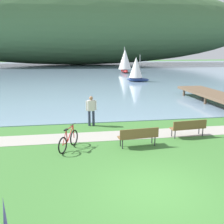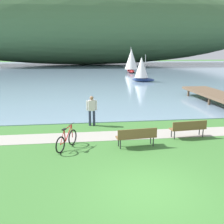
{
  "view_description": "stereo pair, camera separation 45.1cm",
  "coord_description": "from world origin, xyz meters",
  "px_view_note": "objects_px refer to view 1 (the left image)",
  "views": [
    {
      "loc": [
        -2.54,
        -7.15,
        4.27
      ],
      "look_at": [
        -0.33,
        6.44,
        1.0
      ],
      "focal_mm": 42.47,
      "sensor_mm": 36.0,
      "label": 1
    },
    {
      "loc": [
        -2.09,
        -7.22,
        4.27
      ],
      "look_at": [
        -0.33,
        6.44,
        1.0
      ],
      "focal_mm": 42.47,
      "sensor_mm": 36.0,
      "label": 2
    }
  ],
  "objects_px": {
    "park_bench_further_along": "(188,127)",
    "sailboat_nearest_to_shore": "(125,61)",
    "bicycle_beside_path": "(69,141)",
    "sailboat_mid_bay": "(136,69)",
    "park_bench_near_camera": "(138,135)",
    "person_at_shoreline": "(91,109)"
  },
  "relations": [
    {
      "from": "park_bench_near_camera",
      "to": "person_at_shoreline",
      "type": "bearing_deg",
      "value": 115.77
    },
    {
      "from": "person_at_shoreline",
      "to": "sailboat_mid_bay",
      "type": "relative_size",
      "value": 0.48
    },
    {
      "from": "bicycle_beside_path",
      "to": "sailboat_nearest_to_shore",
      "type": "distance_m",
      "value": 38.49
    },
    {
      "from": "park_bench_further_along",
      "to": "bicycle_beside_path",
      "type": "xyz_separation_m",
      "value": [
        -5.88,
        -0.74,
        -0.12
      ]
    },
    {
      "from": "park_bench_near_camera",
      "to": "park_bench_further_along",
      "type": "height_order",
      "value": "same"
    },
    {
      "from": "person_at_shoreline",
      "to": "sailboat_nearest_to_shore",
      "type": "relative_size",
      "value": 0.37
    },
    {
      "from": "bicycle_beside_path",
      "to": "sailboat_nearest_to_shore",
      "type": "xyz_separation_m",
      "value": [
        10.32,
        37.04,
        1.83
      ]
    },
    {
      "from": "person_at_shoreline",
      "to": "sailboat_mid_bay",
      "type": "height_order",
      "value": "sailboat_mid_bay"
    },
    {
      "from": "park_bench_near_camera",
      "to": "bicycle_beside_path",
      "type": "distance_m",
      "value": 3.09
    },
    {
      "from": "person_at_shoreline",
      "to": "park_bench_near_camera",
      "type": "bearing_deg",
      "value": -64.23
    },
    {
      "from": "bicycle_beside_path",
      "to": "sailboat_mid_bay",
      "type": "xyz_separation_m",
      "value": [
        9.03,
        23.6,
        1.31
      ]
    },
    {
      "from": "bicycle_beside_path",
      "to": "sailboat_mid_bay",
      "type": "bearing_deg",
      "value": 69.06
    },
    {
      "from": "sailboat_mid_bay",
      "to": "person_at_shoreline",
      "type": "bearing_deg",
      "value": -111.07
    },
    {
      "from": "bicycle_beside_path",
      "to": "person_at_shoreline",
      "type": "relative_size",
      "value": 0.93
    },
    {
      "from": "sailboat_mid_bay",
      "to": "park_bench_near_camera",
      "type": "bearing_deg",
      "value": -104.05
    },
    {
      "from": "park_bench_near_camera",
      "to": "bicycle_beside_path",
      "type": "relative_size",
      "value": 1.15
    },
    {
      "from": "park_bench_near_camera",
      "to": "person_at_shoreline",
      "type": "height_order",
      "value": "person_at_shoreline"
    },
    {
      "from": "park_bench_further_along",
      "to": "park_bench_near_camera",
      "type": "bearing_deg",
      "value": -161.94
    },
    {
      "from": "park_bench_near_camera",
      "to": "sailboat_mid_bay",
      "type": "distance_m",
      "value": 24.53
    },
    {
      "from": "park_bench_further_along",
      "to": "person_at_shoreline",
      "type": "xyz_separation_m",
      "value": [
        -4.59,
        2.78,
        0.46
      ]
    },
    {
      "from": "park_bench_near_camera",
      "to": "person_at_shoreline",
      "type": "distance_m",
      "value": 4.13
    },
    {
      "from": "park_bench_further_along",
      "to": "sailboat_nearest_to_shore",
      "type": "height_order",
      "value": "sailboat_nearest_to_shore"
    }
  ]
}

